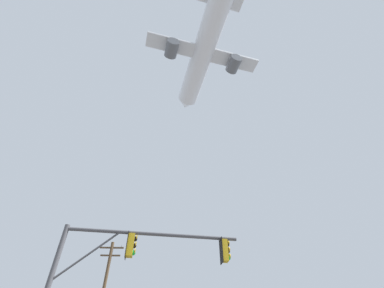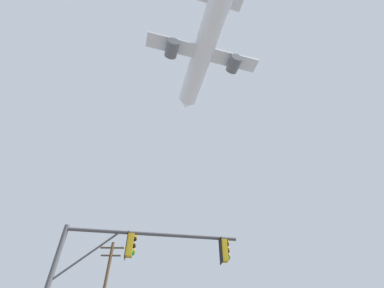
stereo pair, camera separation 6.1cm
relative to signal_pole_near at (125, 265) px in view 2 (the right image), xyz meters
The scene contains 2 objects.
signal_pole_near is the anchor object (origin of this frame).
airplane 42.46m from the signal_pole_near, 70.65° to the left, with size 20.08×26.00×7.11m.
Camera 2 is at (-0.62, -4.42, 1.45)m, focal length 24.76 mm.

